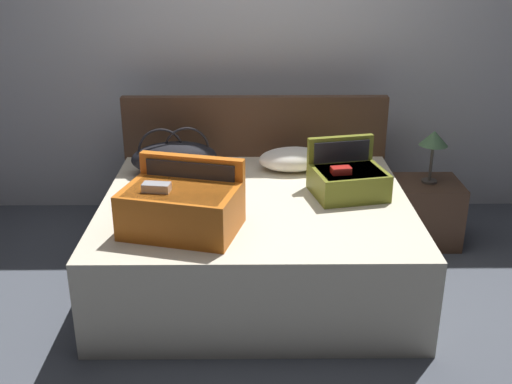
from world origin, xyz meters
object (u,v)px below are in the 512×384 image
Objects in this scene: hard_case_large at (181,206)px; hard_case_medium at (348,178)px; bed at (256,241)px; pillow_near_headboard at (293,159)px; table_lamp at (434,141)px; nightstand at (426,212)px; duffel_bag at (174,157)px.

hard_case_large is 1.39× the size of hard_case_medium.
pillow_near_headboard is at bearing 63.95° from bed.
pillow_near_headboard is at bearing 112.68° from hard_case_medium.
hard_case_large is at bearing -149.01° from table_lamp.
pillow_near_headboard is 1.02m from nightstand.
hard_case_large reaches higher than nightstand.
bed is 5.00× the size of table_lamp.
bed is at bearing -116.05° from pillow_near_headboard.
bed is 0.71m from hard_case_large.
hard_case_medium reaches higher than duffel_bag.
duffel_bag is 1.31× the size of pillow_near_headboard.
table_lamp is at bearing 2.47° from duffel_bag.
hard_case_large is at bearing -149.01° from nightstand.
bed is at bearing 60.93° from hard_case_large.
bed is at bearing -41.18° from duffel_bag.
bed is at bearing -155.60° from nightstand.
duffel_bag reaches higher than nightstand.
duffel_bag is (-1.09, 0.38, 0.01)m from hard_case_medium.
table_lamp is at bearing 24.40° from bed.
table_lamp is at bearing 90.00° from nightstand.
table_lamp is (0.94, 0.02, 0.12)m from pillow_near_headboard.
table_lamp is (1.19, 0.54, 0.47)m from bed.
hard_case_large reaches higher than pillow_near_headboard.
hard_case_medium is 1.05× the size of pillow_near_headboard.
bed is at bearing -155.60° from table_lamp.
duffel_bag is at bearing 148.53° from hard_case_medium.
duffel_bag reaches higher than pillow_near_headboard.
bed is 0.81m from duffel_bag.
hard_case_medium reaches higher than table_lamp.
table_lamp reaches higher than nightstand.
hard_case_medium reaches higher than bed.
duffel_bag is (-0.53, 0.47, 0.38)m from bed.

